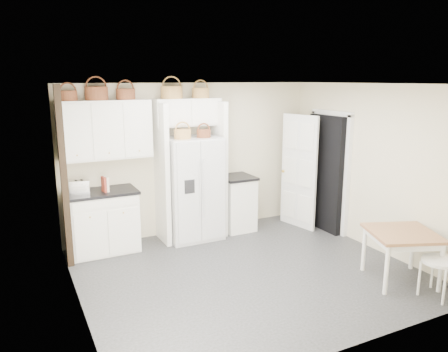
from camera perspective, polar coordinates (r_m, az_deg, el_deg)
floor at (r=6.31m, az=3.11°, el=-12.43°), size 4.50×4.50×0.00m
ceiling at (r=5.72m, az=3.42°, el=11.91°), size 4.50×4.50×0.00m
wall_back at (r=7.64m, az=-4.17°, el=2.26°), size 4.50×0.00×4.50m
wall_left at (r=5.18m, az=-18.97°, el=-3.39°), size 0.00×4.00×4.00m
wall_right at (r=7.24m, az=18.94°, el=1.03°), size 0.00×4.00×4.00m
refrigerator at (r=7.35m, az=-4.14°, el=-1.62°), size 0.89×0.72×1.73m
base_cab_left at (r=7.12m, az=-15.50°, el=-5.85°), size 1.02×0.64×0.94m
base_cab_right at (r=7.86m, az=1.57°, el=-3.64°), size 0.53×0.64×0.94m
dining_table at (r=6.38m, az=22.06°, el=-9.71°), size 1.08×1.08×0.69m
windsor_chair at (r=6.09m, az=26.40°, el=-9.90°), size 0.53×0.50×0.94m
counter_left at (r=6.98m, az=-15.74°, el=-2.02°), size 1.06×0.68×0.04m
counter_right at (r=7.74m, az=1.59°, el=-0.15°), size 0.58×0.68×0.04m
toaster at (r=6.90m, az=-18.38°, el=-1.34°), size 0.30×0.20×0.20m
cookbook_red at (r=6.88m, az=-15.43°, el=-1.05°), size 0.05×0.16×0.23m
cookbook_cream at (r=6.88m, az=-15.15°, el=-1.03°), size 0.06×0.16×0.23m
basket_upper_a at (r=6.85m, az=-19.69°, el=9.85°), size 0.26×0.26×0.15m
basket_upper_b at (r=6.91m, az=-16.31°, el=10.31°), size 0.34×0.34×0.20m
basket_upper_c at (r=7.00m, az=-12.72°, el=10.39°), size 0.29×0.29×0.17m
basket_bridge_a at (r=7.22m, az=-6.85°, el=10.79°), size 0.35×0.35×0.20m
basket_bridge_b at (r=7.41m, az=-3.07°, el=10.77°), size 0.29×0.29×0.17m
basket_fridge_a at (r=7.02m, az=-5.43°, el=5.47°), size 0.28×0.28×0.15m
basket_fridge_b at (r=7.16m, az=-2.67°, el=5.56°), size 0.24×0.24×0.13m
upper_cabinet at (r=6.97m, az=-15.26°, el=5.84°), size 1.40×0.34×0.90m
bridge_cabinet at (r=7.33m, az=-4.86°, el=8.31°), size 1.12×0.34×0.45m
fridge_panel_left at (r=7.17m, az=-8.12°, el=0.26°), size 0.08×0.60×2.30m
fridge_panel_right at (r=7.54m, az=-0.76°, el=1.00°), size 0.08×0.60×2.30m
trim_post at (r=6.49m, az=-20.16°, el=-0.34°), size 0.09×0.09×2.60m
doorway_void at (r=7.95m, az=13.26°, el=0.34°), size 0.18×0.85×2.05m
door_slab at (r=7.99m, az=9.74°, el=0.56°), size 0.21×0.79×2.05m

